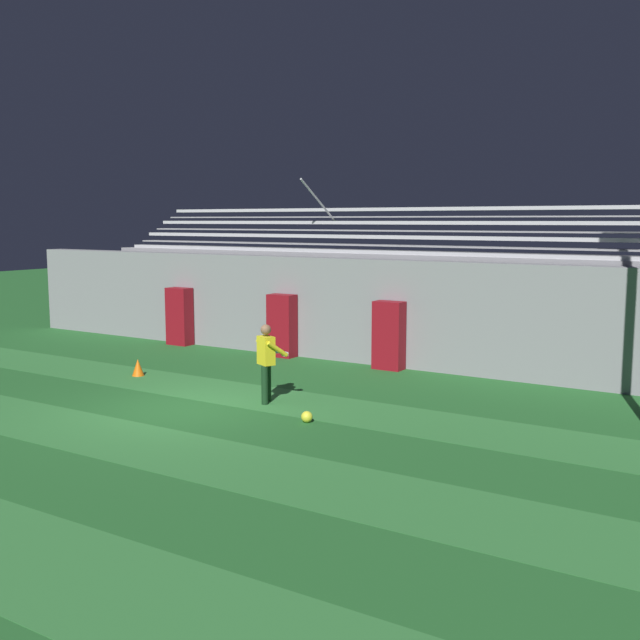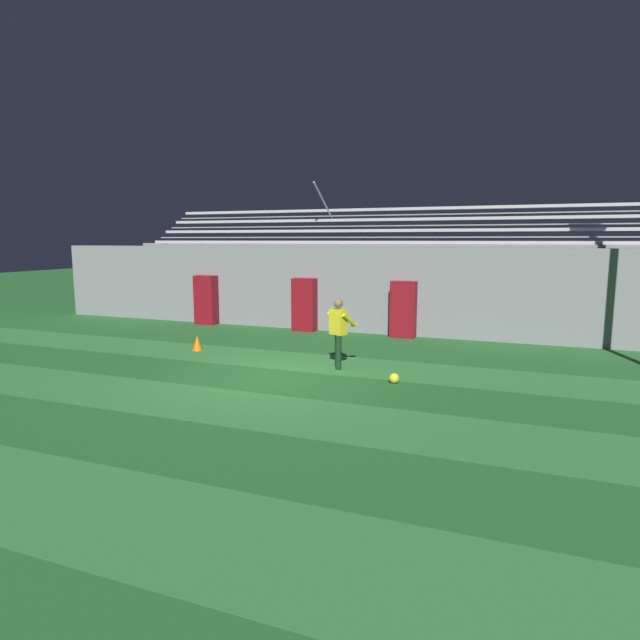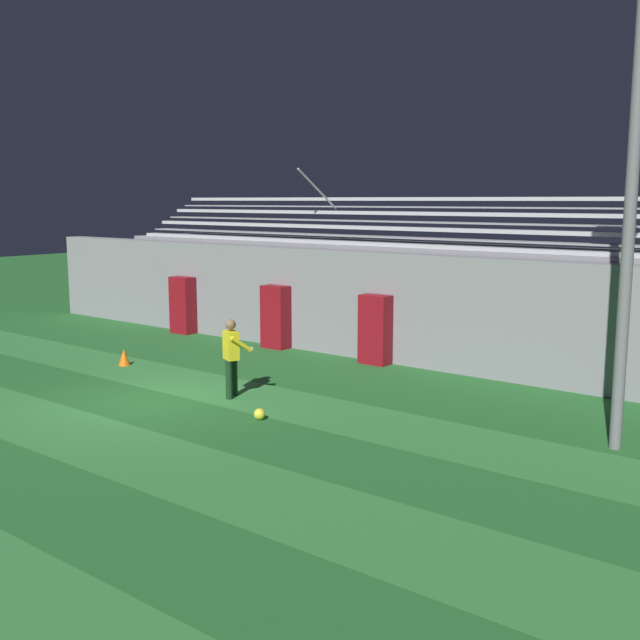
% 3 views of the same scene
% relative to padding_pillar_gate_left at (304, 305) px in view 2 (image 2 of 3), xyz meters
% --- Properties ---
extents(ground_plane, '(80.00, 80.00, 0.00)m').
position_rel_padding_pillar_gate_left_xyz_m(ground_plane, '(1.68, -5.95, -0.88)').
color(ground_plane, '#236028').
extents(turf_stripe_near, '(28.00, 1.92, 0.01)m').
position_rel_padding_pillar_gate_left_xyz_m(turf_stripe_near, '(1.68, -11.95, -0.88)').
color(turf_stripe_near, '#337A38').
rests_on(turf_stripe_near, ground).
extents(turf_stripe_mid, '(28.00, 1.92, 0.01)m').
position_rel_padding_pillar_gate_left_xyz_m(turf_stripe_mid, '(1.68, -8.11, -0.88)').
color(turf_stripe_mid, '#337A38').
rests_on(turf_stripe_mid, ground).
extents(turf_stripe_far, '(28.00, 1.92, 0.01)m').
position_rel_padding_pillar_gate_left_xyz_m(turf_stripe_far, '(1.68, -4.27, -0.88)').
color(turf_stripe_far, '#337A38').
rests_on(turf_stripe_far, ground).
extents(back_wall, '(24.00, 0.60, 2.80)m').
position_rel_padding_pillar_gate_left_xyz_m(back_wall, '(1.68, 0.55, 0.52)').
color(back_wall, gray).
rests_on(back_wall, ground).
extents(padding_pillar_gate_left, '(0.78, 0.44, 1.76)m').
position_rel_padding_pillar_gate_left_xyz_m(padding_pillar_gate_left, '(0.00, 0.00, 0.00)').
color(padding_pillar_gate_left, maroon).
rests_on(padding_pillar_gate_left, ground).
extents(padding_pillar_gate_right, '(0.78, 0.44, 1.76)m').
position_rel_padding_pillar_gate_left_xyz_m(padding_pillar_gate_right, '(3.36, 0.00, 0.00)').
color(padding_pillar_gate_right, maroon).
rests_on(padding_pillar_gate_right, ground).
extents(padding_pillar_far_left, '(0.78, 0.44, 1.76)m').
position_rel_padding_pillar_gate_left_xyz_m(padding_pillar_far_left, '(-3.86, 0.00, 0.00)').
color(padding_pillar_far_left, maroon).
rests_on(padding_pillar_far_left, ground).
extents(bleacher_stand, '(18.00, 3.35, 5.03)m').
position_rel_padding_pillar_gate_left_xyz_m(bleacher_stand, '(1.68, 2.54, 0.62)').
color(bleacher_stand, gray).
rests_on(bleacher_stand, ground).
extents(goalkeeper, '(0.72, 0.69, 1.67)m').
position_rel_padding_pillar_gate_left_xyz_m(goalkeeper, '(2.82, -4.57, 0.07)').
color(goalkeeper, '#143319').
rests_on(goalkeeper, ground).
extents(soccer_ball, '(0.22, 0.22, 0.22)m').
position_rel_padding_pillar_gate_left_xyz_m(soccer_ball, '(4.39, -5.43, -0.77)').
color(soccer_ball, yellow).
rests_on(soccer_ball, ground).
extents(traffic_cone, '(0.30, 0.30, 0.42)m').
position_rel_padding_pillar_gate_left_xyz_m(traffic_cone, '(-1.51, -4.06, -0.67)').
color(traffic_cone, orange).
rests_on(traffic_cone, ground).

